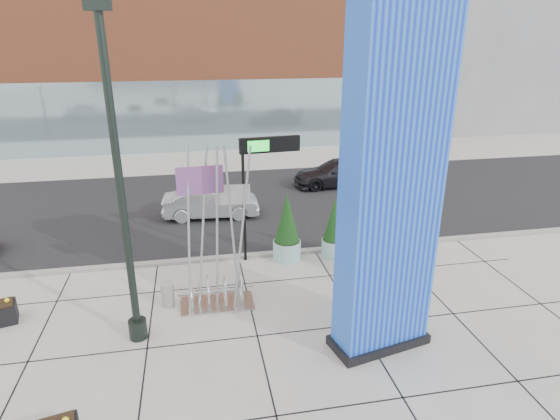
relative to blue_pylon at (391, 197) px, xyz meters
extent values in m
plane|color=#9E9991|center=(-4.21, 1.93, -4.23)|extent=(160.00, 160.00, 0.00)
cube|color=black|center=(-4.21, 11.93, -4.22)|extent=(80.00, 12.00, 0.02)
cube|color=gray|center=(-4.21, 5.93, -4.17)|extent=(80.00, 0.30, 0.12)
cube|color=#AD5632|center=(-3.21, 28.93, 1.27)|extent=(34.00, 10.00, 11.00)
cube|color=#8CA5B2|center=(-3.21, 24.13, -1.73)|extent=(34.00, 0.60, 5.00)
cube|color=slate|center=(21.79, 33.93, 4.77)|extent=(20.00, 18.00, 18.00)
cube|color=#0D2FCB|center=(0.00, 0.00, 0.15)|extent=(2.59, 1.50, 8.76)
cube|color=black|center=(0.00, 0.00, -4.11)|extent=(2.82, 1.73, 0.24)
cylinder|color=black|center=(-6.47, 1.49, 0.26)|extent=(0.20, 0.20, 8.99)
cylinder|color=black|center=(-6.47, 1.49, -3.95)|extent=(0.49, 0.49, 0.56)
cube|color=black|center=(-6.47, 1.49, 4.31)|extent=(0.61, 0.44, 0.25)
cube|color=silver|center=(-4.21, 2.80, -4.20)|extent=(2.25, 1.14, 0.06)
cylinder|color=silver|center=(-4.92, 2.60, -1.68)|extent=(0.07, 0.07, 5.10)
cylinder|color=silver|center=(-4.51, 2.95, -1.68)|extent=(0.07, 0.07, 5.10)
cylinder|color=silver|center=(-4.11, 2.70, -1.68)|extent=(0.07, 0.07, 5.10)
cylinder|color=silver|center=(-3.65, 3.00, -1.68)|extent=(0.07, 0.07, 5.10)
cylinder|color=silver|center=(-3.39, 2.55, -1.68)|extent=(0.07, 0.07, 5.10)
torus|color=silver|center=(-4.97, 2.70, -3.74)|extent=(0.08, 0.93, 0.93)
torus|color=silver|center=(-4.46, 2.90, -3.74)|extent=(0.08, 0.93, 0.93)
torus|color=silver|center=(-3.95, 2.70, -3.74)|extent=(0.08, 0.93, 0.93)
torus|color=silver|center=(-3.44, 2.90, -3.74)|extent=(0.08, 0.93, 0.93)
cube|color=red|center=(-4.51, 2.80, -0.15)|extent=(1.33, 0.16, 0.82)
cube|color=silver|center=(-3.60, 2.90, -0.66)|extent=(1.02, 0.16, 0.61)
cylinder|color=gray|center=(-5.71, 3.02, -3.84)|extent=(0.40, 0.40, 0.78)
cylinder|color=black|center=(-2.97, 5.73, -1.95)|extent=(0.11, 0.11, 4.56)
cube|color=black|center=(-2.00, 5.73, 0.11)|extent=(2.18, 0.40, 0.54)
cube|color=#19D833|center=(-2.43, 5.61, 0.11)|extent=(0.76, 0.09, 0.38)
cylinder|color=#95C9C3|center=(0.39, 5.53, -3.91)|extent=(0.92, 0.92, 0.64)
cylinder|color=black|center=(0.39, 5.53, -3.59)|extent=(0.85, 0.85, 0.06)
cone|color=black|center=(0.39, 5.53, -2.76)|extent=(0.83, 0.83, 1.66)
cylinder|color=#95C9C3|center=(0.99, 3.73, -3.88)|extent=(1.02, 1.02, 0.71)
cylinder|color=black|center=(0.99, 3.73, -3.52)|extent=(0.94, 0.94, 0.06)
cone|color=black|center=(0.99, 3.73, -2.60)|extent=(0.92, 0.92, 1.84)
cylinder|color=#95C9C3|center=(-1.43, 5.53, -3.87)|extent=(1.04, 1.04, 0.73)
cylinder|color=black|center=(-1.43, 5.53, -3.51)|extent=(0.96, 0.96, 0.06)
cone|color=black|center=(-1.43, 5.53, -2.57)|extent=(0.94, 0.94, 1.87)
imported|color=#A9ACB1|center=(-4.00, 10.43, -3.52)|extent=(4.41, 1.74, 1.43)
imported|color=black|center=(3.23, 14.04, -3.51)|extent=(5.10, 2.25, 1.46)
camera|label=1|loc=(-4.64, -10.04, 3.69)|focal=30.00mm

